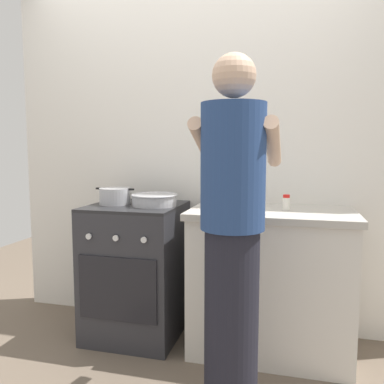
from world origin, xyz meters
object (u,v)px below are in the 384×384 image
(spice_bottle, at_px, (286,203))
(person, at_px, (232,237))
(stove_range, at_px, (136,270))
(utensil_crock, at_px, (241,189))
(pot, at_px, (115,196))
(mixing_bowl, at_px, (154,199))

(spice_bottle, height_order, person, person)
(stove_range, bearing_deg, utensil_crock, 16.06)
(pot, height_order, person, person)
(utensil_crock, height_order, person, person)
(pot, xyz_separation_m, spice_bottle, (1.12, 0.01, -0.01))
(mixing_bowl, distance_m, spice_bottle, 0.84)
(mixing_bowl, xyz_separation_m, person, (0.61, -0.62, -0.08))
(pot, relative_size, mixing_bowl, 0.90)
(stove_range, xyz_separation_m, spice_bottle, (0.98, -0.00, 0.50))
(stove_range, relative_size, mixing_bowl, 2.95)
(utensil_crock, xyz_separation_m, person, (0.07, -0.83, -0.14))
(spice_bottle, bearing_deg, utensil_crock, 146.56)
(mixing_bowl, xyz_separation_m, utensil_crock, (0.54, 0.21, 0.06))
(stove_range, relative_size, spice_bottle, 9.28)
(pot, height_order, mixing_bowl, pot)
(spice_bottle, bearing_deg, person, -110.08)
(stove_range, distance_m, pot, 0.53)
(stove_range, height_order, spice_bottle, spice_bottle)
(pot, distance_m, mixing_bowl, 0.28)
(mixing_bowl, relative_size, person, 0.18)
(utensil_crock, bearing_deg, person, -85.08)
(mixing_bowl, relative_size, spice_bottle, 3.15)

